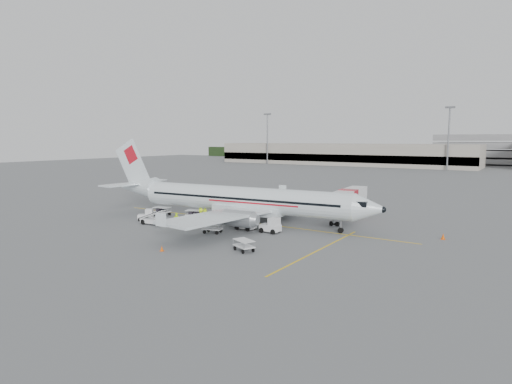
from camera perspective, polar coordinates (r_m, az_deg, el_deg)
ground at (r=56.59m, az=-1.11°, el=-4.03°), size 360.00×360.00×0.00m
stripe_lead at (r=56.59m, az=-1.11°, el=-4.02°), size 44.00×0.20×0.01m
stripe_cross at (r=43.02m, az=8.39°, el=-7.66°), size 0.20×20.00×0.01m
terminal_west at (r=189.87m, az=11.20°, el=4.98°), size 110.00×22.00×9.00m
treeline at (r=223.19m, az=25.23°, el=4.35°), size 300.00×3.00×6.00m
mast_west at (r=192.66m, az=1.52°, el=7.07°), size 3.20×1.20×22.00m
mast_center at (r=165.94m, az=24.28°, el=6.47°), size 3.20×1.20×22.00m
aircraft at (r=55.22m, az=-1.77°, el=1.30°), size 41.46×33.92×10.68m
jet_bridge at (r=59.85m, az=12.15°, el=-1.61°), size 4.06×15.62×4.05m
belt_loader at (r=56.24m, az=-13.38°, el=-2.90°), size 5.02×2.05×2.68m
tug_fore at (r=50.14m, az=1.91°, el=-4.42°), size 2.38×1.40×1.81m
tug_mid at (r=51.72m, az=-1.38°, el=-4.05°), size 2.44×1.46×1.84m
tug_aft at (r=59.42m, az=-14.48°, el=-2.95°), size 2.31×2.15×1.56m
cart_loaded_a at (r=59.44m, az=-8.16°, el=-2.95°), size 2.74×2.22×1.24m
cart_loaded_b at (r=62.80m, az=-12.41°, el=-2.51°), size 2.53×1.69×1.24m
cart_empty_a at (r=50.14m, az=-5.82°, el=-4.84°), size 2.48×1.86×1.15m
cart_empty_b at (r=42.00m, az=-1.62°, el=-7.14°), size 2.55×2.10×1.15m
cone_nose at (r=51.13m, az=23.68°, el=-5.43°), size 0.42×0.42×0.69m
cone_port at (r=64.38m, az=4.55°, el=-2.42°), size 0.38×0.38×0.63m
cone_stbd at (r=43.09m, az=-12.45°, el=-7.35°), size 0.34×0.34×0.56m
crew_a at (r=58.86m, az=-6.81°, el=-2.79°), size 0.69×0.52×1.73m
crew_b at (r=59.41m, az=-7.47°, el=-2.61°), size 1.09×1.17×1.92m
crew_c at (r=56.19m, az=-7.34°, el=-3.17°), size 1.14×1.42×1.92m
crew_d at (r=54.47m, az=-10.53°, el=-3.65°), size 1.06×0.52×1.74m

